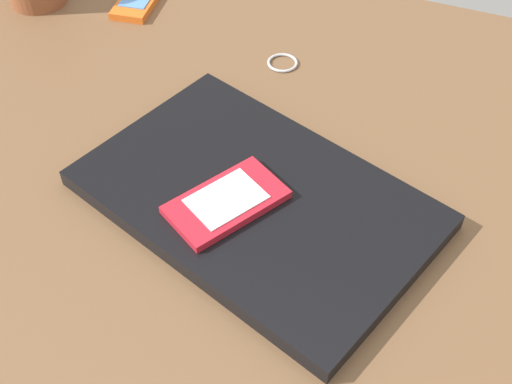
% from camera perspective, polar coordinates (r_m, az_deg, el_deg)
% --- Properties ---
extents(desk_surface, '(1.20, 0.80, 0.03)m').
position_cam_1_polar(desk_surface, '(0.73, -2.83, 1.94)').
color(desk_surface, brown).
rests_on(desk_surface, ground).
extents(laptop_closed, '(0.39, 0.32, 0.02)m').
position_cam_1_polar(laptop_closed, '(0.67, 0.00, -0.64)').
color(laptop_closed, black).
rests_on(laptop_closed, desk_surface).
extents(cell_phone_on_laptop, '(0.11, 0.13, 0.01)m').
position_cam_1_polar(cell_phone_on_laptop, '(0.65, -2.56, -0.84)').
color(cell_phone_on_laptop, red).
rests_on(cell_phone_on_laptop, laptop_closed).
extents(key_ring, '(0.04, 0.04, 0.00)m').
position_cam_1_polar(key_ring, '(0.85, 2.57, 10.93)').
color(key_ring, silver).
rests_on(key_ring, desk_surface).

